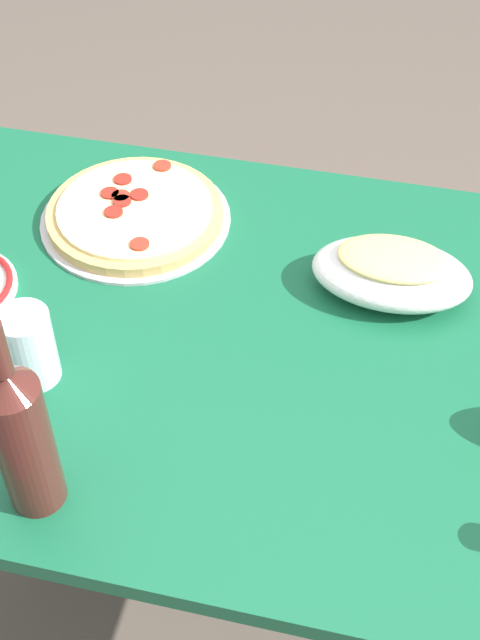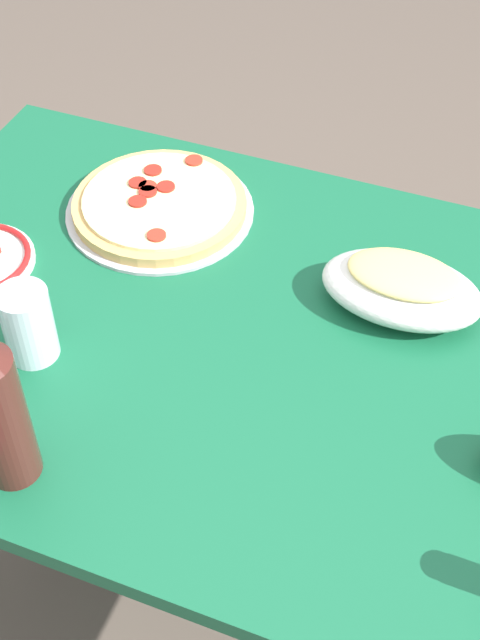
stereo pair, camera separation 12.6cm
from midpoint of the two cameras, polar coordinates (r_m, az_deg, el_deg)
name	(u,v)px [view 2 (the right image)]	position (r m, az deg, el deg)	size (l,w,h in m)	color
ground_plane	(240,580)	(1.89, 1.98, -16.49)	(8.00, 8.00, 0.00)	brown
dining_table	(240,393)	(1.38, 2.61, -4.83)	(1.20, 0.83, 0.74)	#145938
pepperoni_pizza	(160,205)	(1.47, -2.76, 7.27)	(0.31, 0.31, 0.03)	#B7B7BC
baked_pasta_dish	(402,287)	(1.32, 13.10, 1.97)	(0.24, 0.15, 0.08)	white
water_glass	(28,324)	(1.23, -10.70, -0.42)	(0.07, 0.07, 0.12)	silver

